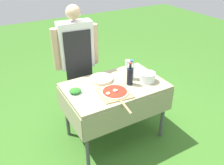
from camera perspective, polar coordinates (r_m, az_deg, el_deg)
ground_plane at (r=3.18m, az=0.60°, el=-12.44°), size 12.00×12.00×0.00m
prep_table at (r=2.77m, az=0.67°, el=-2.25°), size 1.16×0.74×0.76m
person_cook at (r=3.08m, az=-8.52°, el=6.33°), size 0.58×0.23×1.57m
pizza_on_peel at (r=2.55m, az=0.77°, el=-2.49°), size 0.37×0.59×0.05m
oil_bottle at (r=2.69m, az=4.33°, el=1.60°), size 0.07×0.07×0.27m
water_bottle at (r=2.81m, az=4.62°, el=2.98°), size 0.08×0.08×0.24m
herb_container at (r=2.58m, az=-8.83°, el=-2.10°), size 0.20×0.19×0.05m
mixing_tub at (r=2.80m, az=8.57°, el=1.31°), size 0.18×0.18×0.11m
plate_stack at (r=2.81m, az=-2.58°, el=0.85°), size 0.28×0.28×0.03m
sauce_jar at (r=3.10m, az=3.85°, el=4.35°), size 0.08×0.08×0.10m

